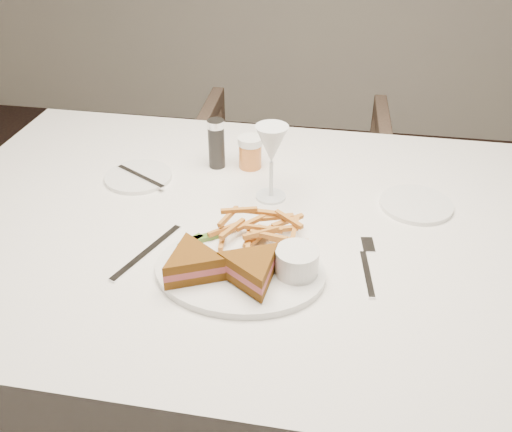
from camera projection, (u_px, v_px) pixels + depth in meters
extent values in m
cube|color=white|center=(259.00, 348.00, 1.42)|extent=(1.49, 1.00, 0.75)
imported|color=#49392D|center=(289.00, 192.00, 2.09)|extent=(0.71, 0.67, 0.70)
ellipsoid|color=white|center=(240.00, 271.00, 1.06)|extent=(0.32, 0.25, 0.01)
cube|color=silver|center=(147.00, 252.00, 1.12)|extent=(0.09, 0.20, 0.00)
cylinder|color=white|center=(138.00, 177.00, 1.37)|extent=(0.16, 0.16, 0.01)
cylinder|color=white|center=(416.00, 204.00, 1.26)|extent=(0.16, 0.16, 0.01)
cylinder|color=black|center=(216.00, 144.00, 1.39)|extent=(0.04, 0.04, 0.12)
cylinder|color=orange|center=(250.00, 152.00, 1.40)|extent=(0.06, 0.06, 0.08)
cube|color=#466E26|center=(206.00, 237.00, 1.13)|extent=(0.05, 0.04, 0.01)
cube|color=#466E26|center=(191.00, 242.00, 1.12)|extent=(0.04, 0.05, 0.01)
cylinder|color=white|center=(297.00, 261.00, 1.03)|extent=(0.08, 0.08, 0.05)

